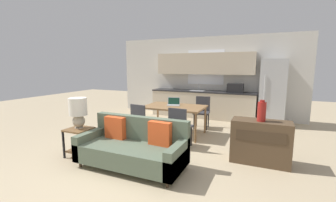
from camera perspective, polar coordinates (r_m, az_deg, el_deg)
ground_plane at (r=3.99m, az=-8.93°, el=-16.76°), size 20.00×20.00×0.00m
wall_back at (r=7.90m, az=9.42°, el=6.10°), size 6.40×0.07×2.70m
kitchen_counter at (r=7.65m, az=8.88°, el=2.17°), size 3.47×0.65×2.15m
refrigerator at (r=7.25m, az=24.93°, el=2.02°), size 0.70×0.79×1.92m
dining_table at (r=5.64m, az=1.66°, el=-1.88°), size 1.49×0.97×0.73m
couch at (r=3.99m, az=-8.73°, el=-11.62°), size 1.84×0.80×0.83m
side_table at (r=4.67m, az=-21.60°, el=-8.67°), size 0.44×0.44×0.54m
table_lamp at (r=4.58m, az=-21.87°, el=-2.25°), size 0.33×0.33×0.58m
credenza at (r=4.37m, az=22.39°, el=-9.58°), size 0.99×0.43×0.77m
vase at (r=4.19m, az=22.70°, el=-2.45°), size 0.14×0.14×0.37m
dining_chair_near_left at (r=5.19m, az=-6.75°, el=-4.87°), size 0.47×0.47×0.87m
dining_chair_near_right at (r=4.73m, az=2.99°, el=-6.17°), size 0.44×0.44×0.87m
dining_chair_far_right at (r=6.35m, az=8.62°, el=-2.37°), size 0.46×0.46×0.87m
laptop at (r=5.75m, az=1.44°, el=-0.60°), size 0.38×0.34×0.20m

